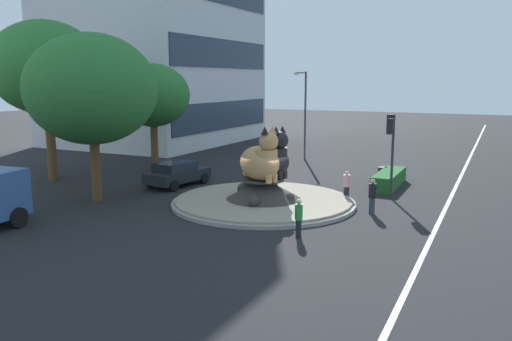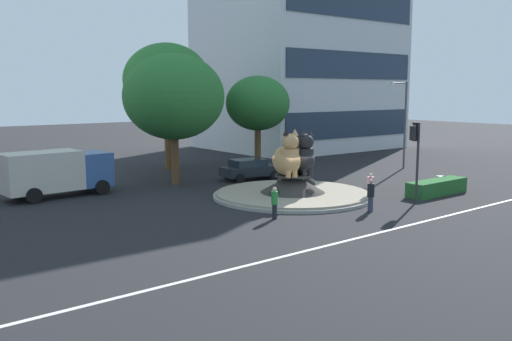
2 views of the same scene
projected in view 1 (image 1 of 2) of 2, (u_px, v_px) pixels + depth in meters
ground_plane at (263, 204)px, 26.87m from camera, size 160.00×160.00×0.00m
lane_centreline at (438, 224)px, 23.22m from camera, size 112.00×0.20×0.01m
roundabout_island at (263, 196)px, 26.81m from camera, size 9.45×9.45×1.36m
cat_statue_calico at (261, 161)px, 25.89m from camera, size 2.49×2.78×2.76m
cat_statue_black at (272, 158)px, 26.81m from camera, size 2.32×2.78×2.69m
traffic_light_mast at (391, 137)px, 27.65m from camera, size 0.78×0.46×4.53m
clipped_hedge_strip at (389, 179)px, 31.24m from camera, size 4.72×1.20×0.90m
broadleaf_tree_behind_island at (91, 89)px, 26.65m from camera, size 6.72×6.72×8.73m
second_tree_near_tower at (153, 96)px, 37.35m from camera, size 5.32×5.32×7.49m
third_tree_left at (46, 68)px, 32.21m from camera, size 6.83×6.83×9.99m
streetlight_arm at (304, 109)px, 41.12m from camera, size 2.05×0.31×6.97m
pedestrian_black_shirt at (372, 196)px, 24.79m from camera, size 0.37×0.37×1.71m
pedestrian_pink_shirt at (347, 185)px, 27.62m from camera, size 0.39×0.39×1.60m
pedestrian_green_shirt at (299, 217)px, 21.10m from camera, size 0.32×0.32×1.60m
sedan_on_far_lane at (177, 173)px, 31.38m from camera, size 4.39×2.54×1.47m
litter_bin at (382, 174)px, 32.94m from camera, size 0.56×0.56×0.90m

